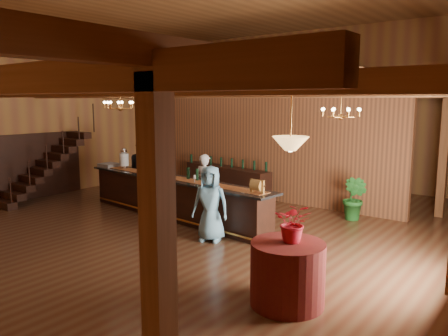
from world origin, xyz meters
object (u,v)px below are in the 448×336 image
Objects in this scene: tasting_bar at (174,197)px; backbar_shelf at (226,181)px; round_table at (287,274)px; pendant_lamp at (291,143)px; chandelier_left at (120,105)px; floor_plant at (355,198)px; staff_second at (143,170)px; beverage_dispenser at (124,159)px; bartender at (205,184)px; guest at (210,204)px; raffle_drum at (257,185)px; chandelier_right at (341,112)px.

backbar_shelf is (-0.49, 2.87, -0.06)m from tasting_bar.
round_table is 1.93m from pendant_lamp.
round_table is 1.37× the size of chandelier_left.
round_table reaches higher than backbar_shelf.
pendant_lamp is 0.79× the size of floor_plant.
round_table is at bearing 158.84° from staff_second.
bartender is at bearing 12.25° from beverage_dispenser.
chandelier_left is (-0.97, -0.82, 2.36)m from tasting_bar.
chandelier_left reaches higher than beverage_dispenser.
staff_second is 1.19× the size of guest.
chandelier_left is 0.49× the size of guest.
beverage_dispenser is 0.37× the size of bartender.
tasting_bar is 2.06m from staff_second.
staff_second is at bearing 54.74° from beverage_dispenser.
bartender is at bearing -172.74° from staff_second.
raffle_drum reaches higher than round_table.
pendant_lamp is at bearing -49.36° from guest.
tasting_bar is at bearing -172.33° from chandelier_right.
staff_second is (-1.89, 0.68, 0.44)m from tasting_bar.
beverage_dispenser is 0.37× the size of guest.
staff_second reaches higher than guest.
guest is (-2.24, -1.43, -1.95)m from chandelier_right.
chandelier_right reaches higher than raffle_drum.
round_table is 7.36m from staff_second.
raffle_drum is 0.21× the size of bartender.
tasting_bar is 3.24× the size of staff_second.
round_table is 0.67× the size of guest.
bartender is (1.36, 1.62, -2.09)m from chandelier_left.
bartender reaches higher than backbar_shelf.
chandelier_left is at bearing -144.38° from floor_plant.
beverage_dispenser reaches higher than round_table.
round_table is 0.96× the size of floor_plant.
guest is at bearing -0.76° from chandelier_left.
round_table is 1.37× the size of chandelier_right.
staff_second is at bearing -161.47° from floor_plant.
pendant_lamp is at bearing -21.35° from beverage_dispenser.
tasting_bar is at bearing 152.44° from round_table.
tasting_bar is at bearing 60.10° from bartender.
chandelier_right is (1.44, 0.85, 1.55)m from raffle_drum.
pendant_lamp is 5.68m from bartender.
beverage_dispenser is 1.76× the size of raffle_drum.
pendant_lamp is at bearing -79.61° from chandelier_right.
chandelier_right reaches higher than staff_second.
beverage_dispenser is 0.75× the size of chandelier_right.
beverage_dispenser is 6.55m from chandelier_right.
staff_second is (-2.27, -0.12, 0.17)m from bartender.
backbar_shelf is 1.72× the size of staff_second.
beverage_dispenser is at bearing -158.60° from floor_plant.
pendant_lamp reaches higher than tasting_bar.
raffle_drum is at bearing 16.25° from guest.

